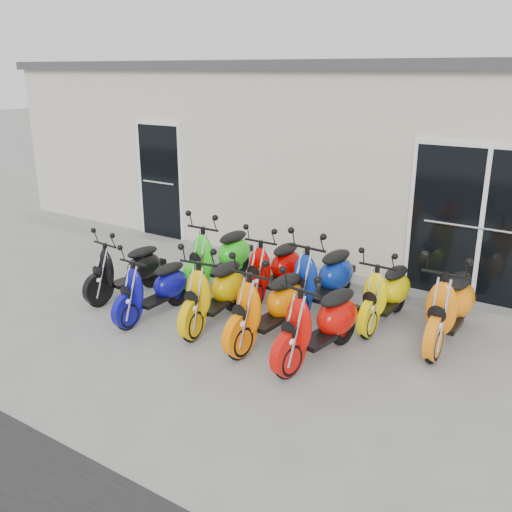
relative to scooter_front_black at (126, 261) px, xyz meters
The scene contains 16 objects.
ground 1.88m from the scooter_front_black, ahead, with size 80.00×80.00×0.00m, color gray.
building 5.74m from the scooter_front_black, 71.53° to the left, with size 14.00×6.00×3.20m, color beige.
roof_cap 6.27m from the scooter_front_black, 71.53° to the left, with size 14.20×6.20×0.16m, color #3F3F42.
front_step 2.86m from the scooter_front_black, 50.57° to the left, with size 14.00×0.40×0.15m, color gray.
door_left 2.81m from the scooter_front_black, 121.27° to the left, with size 1.07×0.08×2.22m, color black.
door_right 5.02m from the scooter_front_black, 27.91° to the left, with size 2.02×0.08×2.22m, color black.
scooter_front_black is the anchor object (origin of this frame).
scooter_front_blue 0.90m from the scooter_front_black, 20.51° to the right, with size 0.53×1.46×1.08m, color #0B0B86, non-canonical shape.
scooter_front_orange_a 1.67m from the scooter_front_black, ahead, with size 0.59×1.62×1.20m, color #E2AF00, non-canonical shape.
scooter_front_orange_b 2.53m from the scooter_front_black, ahead, with size 0.60×1.66×1.23m, color #FF7500, non-canonical shape.
scooter_front_red 3.27m from the scooter_front_black, ahead, with size 0.59×1.63×1.21m, color red, non-canonical shape.
scooter_back_green 1.41m from the scooter_front_black, 51.07° to the left, with size 0.62×1.72×1.27m, color #28DB1A, non-canonical shape.
scooter_back_red 2.17m from the scooter_front_black, 32.06° to the left, with size 0.59×1.61×1.19m, color #B30100, non-canonical shape.
scooter_back_blue 2.87m from the scooter_front_black, 22.43° to the left, with size 0.63×1.72×1.27m, color #0B2A96, non-canonical shape.
scooter_back_yellow 3.73m from the scooter_front_black, 18.63° to the left, with size 0.55×1.53×1.13m, color #F5E102, non-canonical shape.
scooter_back_extra 4.52m from the scooter_front_black, 14.04° to the left, with size 0.62×1.72×1.27m, color orange, non-canonical shape.
Camera 1 is at (4.17, -5.65, 3.23)m, focal length 40.00 mm.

